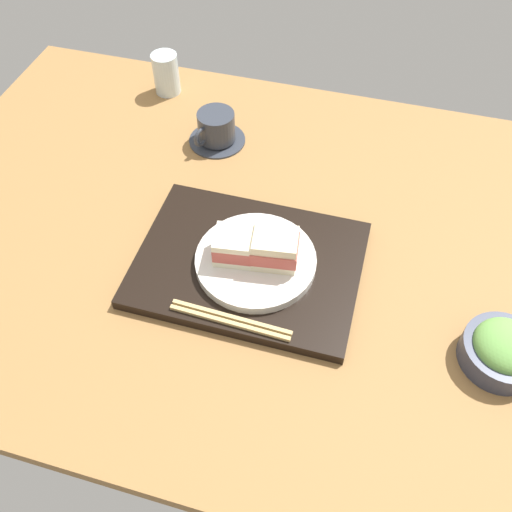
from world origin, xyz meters
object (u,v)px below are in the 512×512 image
chopsticks_pair (230,320)px  sandwich_far (275,249)px  sandwich_near (237,246)px  coffee_cup (216,129)px  drinking_glass (166,74)px  salad_bowl (503,350)px  sandwich_plate (256,261)px

chopsticks_pair → sandwich_far: bearing=72.7°
sandwich_near → coffee_cup: size_ratio=0.66×
sandwich_far → chopsticks_pair: (-4.12, -13.27, -4.48)cm
coffee_cup → drinking_glass: 22.85cm
sandwich_far → salad_bowl: sandwich_far is taller
drinking_glass → salad_bowl: bearing=-34.8°
salad_bowl → sandwich_far: bearing=169.6°
sandwich_plate → sandwich_near: bearing=-172.6°
sandwich_plate → salad_bowl: bearing=-9.0°
sandwich_far → coffee_cup: bearing=123.6°
sandwich_near → drinking_glass: size_ratio=0.87×
sandwich_plate → sandwich_far: bearing=7.4°
sandwich_plate → chopsticks_pair: 12.87cm
chopsticks_pair → drinking_glass: bearing=119.9°
coffee_cup → sandwich_near: bearing=-65.9°
sandwich_plate → sandwich_near: 4.90cm
sandwich_far → drinking_glass: 61.30cm
sandwich_far → salad_bowl: size_ratio=0.68×
drinking_glass → coffee_cup: bearing=-40.4°
salad_bowl → coffee_cup: 72.80cm
sandwich_far → salad_bowl: bearing=-10.4°
sandwich_far → coffee_cup: (-21.61, 32.49, -3.60)cm
sandwich_plate → salad_bowl: (42.75, -6.79, 0.03)cm
salad_bowl → drinking_glass: bearing=145.2°
sandwich_far → coffee_cup: sandwich_far is taller
sandwich_near → drinking_glass: bearing=123.8°
coffee_cup → drinking_glass: (-17.36, 14.78, 1.49)cm
coffee_cup → drinking_glass: size_ratio=1.31×
sandwich_near → chopsticks_pair: 13.30cm
chopsticks_pair → drinking_glass: 69.89cm
chopsticks_pair → coffee_cup: size_ratio=1.65×
sandwich_near → salad_bowl: 46.67cm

